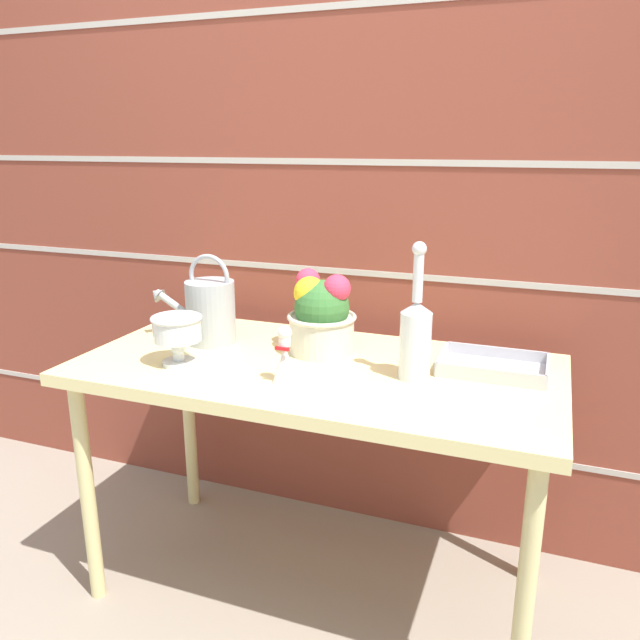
# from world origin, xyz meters

# --- Properties ---
(ground_plane) EXTENTS (12.00, 12.00, 0.00)m
(ground_plane) POSITION_xyz_m (0.00, 0.00, 0.00)
(ground_plane) COLOR gray
(brick_wall) EXTENTS (3.60, 0.08, 2.20)m
(brick_wall) POSITION_xyz_m (0.00, 0.46, 1.10)
(brick_wall) COLOR brown
(brick_wall) RESTS_ON ground_plane
(patio_table) EXTENTS (1.35, 0.67, 0.74)m
(patio_table) POSITION_xyz_m (0.00, 0.00, 0.67)
(patio_table) COLOR beige
(patio_table) RESTS_ON ground_plane
(watering_can) EXTENTS (0.30, 0.15, 0.28)m
(watering_can) POSITION_xyz_m (-0.38, 0.07, 0.84)
(watering_can) COLOR #9EA3A8
(watering_can) RESTS_ON patio_table
(crystal_pedestal_bowl) EXTENTS (0.14, 0.14, 0.14)m
(crystal_pedestal_bowl) POSITION_xyz_m (-0.36, -0.14, 0.84)
(crystal_pedestal_bowl) COLOR silver
(crystal_pedestal_bowl) RESTS_ON patio_table
(flower_planter) EXTENTS (0.20, 0.20, 0.25)m
(flower_planter) POSITION_xyz_m (-0.02, 0.10, 0.85)
(flower_planter) COLOR beige
(flower_planter) RESTS_ON patio_table
(glass_decanter) EXTENTS (0.08, 0.08, 0.36)m
(glass_decanter) POSITION_xyz_m (0.28, -0.01, 0.86)
(glass_decanter) COLOR silver
(glass_decanter) RESTS_ON patio_table
(figurine_vase) EXTENTS (0.07, 0.07, 0.15)m
(figurine_vase) POSITION_xyz_m (-0.02, -0.16, 0.80)
(figurine_vase) COLOR white
(figurine_vase) RESTS_ON patio_table
(wire_tray) EXTENTS (0.29, 0.20, 0.04)m
(wire_tray) POSITION_xyz_m (0.47, 0.12, 0.75)
(wire_tray) COLOR #B7B7BC
(wire_tray) RESTS_ON patio_table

